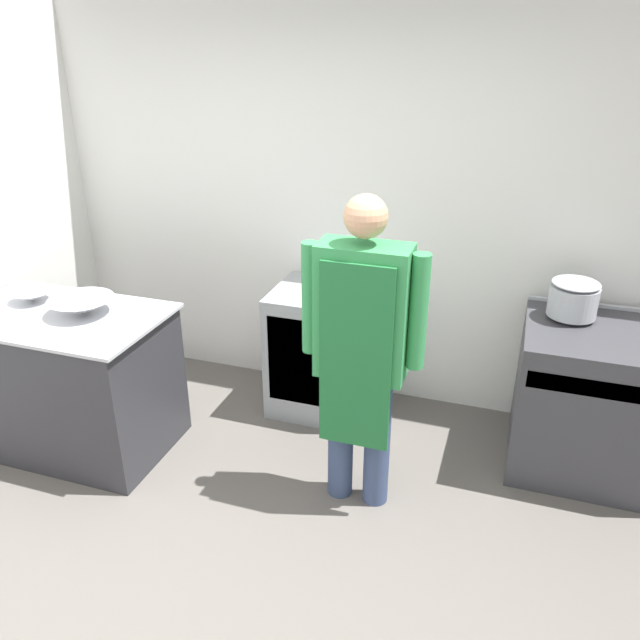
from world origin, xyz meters
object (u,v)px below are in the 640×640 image
(stove, at_px, (594,400))
(person_cook, at_px, (362,341))
(stock_pot, at_px, (574,297))
(fridge_unit, at_px, (322,350))
(mixing_bowl, at_px, (82,306))

(stove, bearing_deg, person_cook, -149.23)
(person_cook, distance_m, stock_pot, 1.34)
(fridge_unit, height_order, person_cook, person_cook)
(person_cook, bearing_deg, stove, 30.77)
(stove, xyz_separation_m, mixing_bowl, (-2.91, -0.73, 0.50))
(fridge_unit, bearing_deg, person_cook, -59.91)
(fridge_unit, xyz_separation_m, mixing_bowl, (-1.20, -0.84, 0.51))
(fridge_unit, relative_size, person_cook, 0.50)
(person_cook, distance_m, mixing_bowl, 1.69)
(fridge_unit, bearing_deg, mixing_bowl, -145.00)
(mixing_bowl, xyz_separation_m, stock_pot, (2.71, 0.86, 0.07))
(fridge_unit, relative_size, stock_pot, 3.15)
(person_cook, bearing_deg, fridge_unit, 120.09)
(fridge_unit, height_order, mixing_bowl, mixing_bowl)
(person_cook, height_order, stock_pot, person_cook)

